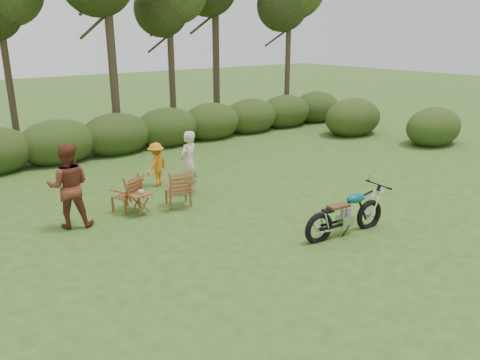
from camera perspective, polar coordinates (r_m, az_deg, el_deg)
ground at (r=9.78m, az=7.00°, el=-7.04°), size 80.00×80.00×0.00m
tree_line at (r=17.39m, az=-15.16°, el=16.24°), size 22.52×11.62×8.14m
motorcycle at (r=10.14m, az=12.55°, el=-6.42°), size 2.04×0.97×1.12m
lawn_chair_right at (r=11.55m, az=-7.50°, el=-3.09°), size 0.77×0.77×0.91m
lawn_chair_left at (r=11.49m, az=-13.65°, el=-3.58°), size 0.78×0.78×0.87m
side_table at (r=11.06m, az=-12.05°, el=-2.88°), size 0.53×0.45×0.51m
cup at (r=10.94m, az=-11.95°, el=-1.40°), size 0.14×0.14×0.10m
adult_a at (r=12.37m, az=-6.17°, el=-1.62°), size 0.72×0.61×1.66m
adult_b at (r=10.91m, az=-19.65°, el=-5.29°), size 1.10×1.00×1.84m
child at (r=13.11m, az=-10.02°, el=-0.67°), size 0.90×0.75×1.21m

